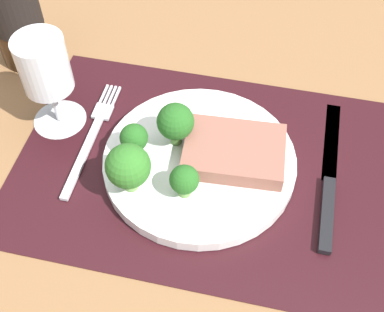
{
  "coord_description": "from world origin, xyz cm",
  "views": [
    {
      "loc": [
        7.23,
        -36.88,
        50.86
      ],
      "look_at": [
        -0.95,
        0.05,
        1.9
      ],
      "focal_mm": 47.71,
      "sensor_mm": 36.0,
      "label": 1
    }
  ],
  "objects_px": {
    "wine_glass": "(45,71)",
    "knife": "(329,183)",
    "fork": "(92,136)",
    "plate": "(199,162)",
    "steak": "(234,151)"
  },
  "relations": [
    {
      "from": "wine_glass",
      "to": "knife",
      "type": "bearing_deg",
      "value": -4.9
    },
    {
      "from": "steak",
      "to": "wine_glass",
      "type": "distance_m",
      "value": 0.25
    },
    {
      "from": "plate",
      "to": "wine_glass",
      "type": "bearing_deg",
      "value": 169.73
    },
    {
      "from": "fork",
      "to": "knife",
      "type": "height_order",
      "value": "knife"
    },
    {
      "from": "steak",
      "to": "wine_glass",
      "type": "height_order",
      "value": "wine_glass"
    },
    {
      "from": "fork",
      "to": "plate",
      "type": "bearing_deg",
      "value": -4.66
    },
    {
      "from": "plate",
      "to": "steak",
      "type": "xyz_separation_m",
      "value": [
        0.04,
        0.01,
        0.02
      ]
    },
    {
      "from": "knife",
      "to": "fork",
      "type": "bearing_deg",
      "value": 177.48
    },
    {
      "from": "plate",
      "to": "fork",
      "type": "xyz_separation_m",
      "value": [
        -0.14,
        0.01,
        -0.01
      ]
    },
    {
      "from": "plate",
      "to": "wine_glass",
      "type": "xyz_separation_m",
      "value": [
        -0.2,
        0.04,
        0.08
      ]
    },
    {
      "from": "steak",
      "to": "knife",
      "type": "xyz_separation_m",
      "value": [
        0.12,
        -0.0,
        -0.02
      ]
    },
    {
      "from": "fork",
      "to": "wine_glass",
      "type": "relative_size",
      "value": 1.43
    },
    {
      "from": "wine_glass",
      "to": "steak",
      "type": "bearing_deg",
      "value": -6.17
    },
    {
      "from": "plate",
      "to": "steak",
      "type": "height_order",
      "value": "steak"
    },
    {
      "from": "fork",
      "to": "knife",
      "type": "relative_size",
      "value": 0.83
    }
  ]
}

